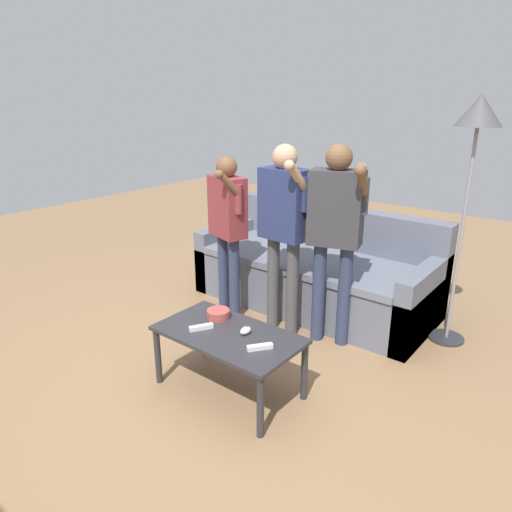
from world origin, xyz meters
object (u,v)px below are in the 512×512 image
floor_lamp (476,134)px  player_left (227,219)px  coffee_table (229,340)px  game_remote_wand_far (201,327)px  couch (316,273)px  game_remote_wand_near (260,347)px  player_right (335,223)px  game_remote_nunchuk (246,330)px  snack_bowl (218,314)px  player_center (284,218)px

floor_lamp → player_left: floor_lamp is taller
coffee_table → game_remote_wand_far: game_remote_wand_far is taller
couch → coffee_table: 1.60m
floor_lamp → game_remote_wand_near: 2.14m
couch → game_remote_wand_far: size_ratio=14.11×
player_left → game_remote_wand_near: player_left is taller
player_right → player_left: bearing=-171.8°
game_remote_nunchuk → player_left: (-0.87, 0.81, 0.44)m
snack_bowl → coffee_table: bearing=-30.8°
couch → player_right: player_right is taller
coffee_table → game_remote_nunchuk: (0.10, 0.06, 0.08)m
game_remote_wand_near → player_center: bearing=118.1°
player_center → player_right: bearing=11.0°
game_remote_nunchuk → game_remote_wand_near: (0.19, -0.10, -0.01)m
floor_lamp → player_center: 1.50m
player_right → game_remote_wand_near: player_right is taller
couch → player_left: 1.04m
couch → floor_lamp: (1.22, 0.05, 1.33)m
snack_bowl → player_right: (0.38, 0.89, 0.52)m
game_remote_nunchuk → player_right: (0.09, 0.95, 0.53)m
coffee_table → game_remote_wand_near: game_remote_wand_near is taller
coffee_table → player_right: size_ratio=0.61×
floor_lamp → game_remote_wand_near: (-0.64, -1.66, -1.19)m
floor_lamp → player_left: (-1.70, -0.76, -0.74)m
player_center → game_remote_wand_far: size_ratio=9.96×
player_center → snack_bowl: bearing=-88.0°
couch → player_right: (0.48, -0.57, 0.68)m
game_remote_nunchuk → player_center: 1.06m
snack_bowl → player_left: 1.04m
player_right → game_remote_wand_near: size_ratio=10.47×
snack_bowl → couch: bearing=93.6°
player_left → game_remote_wand_near: size_ratio=9.49×
snack_bowl → floor_lamp: size_ratio=0.08×
snack_bowl → game_remote_wand_near: snack_bowl is taller
coffee_table → player_center: bearing=103.7°
game_remote_wand_near → game_remote_wand_far: 0.46m
coffee_table → game_remote_wand_near: size_ratio=6.38×
coffee_table → snack_bowl: snack_bowl is taller
floor_lamp → player_center: floor_lamp is taller
couch → floor_lamp: floor_lamp is taller
player_left → player_right: player_right is taller
coffee_table → floor_lamp: (0.93, 1.63, 1.26)m
game_remote_nunchuk → floor_lamp: bearing=62.0°
couch → game_remote_nunchuk: size_ratio=24.95×
coffee_table → game_remote_nunchuk: bearing=31.7°
couch → coffee_table: (0.29, -1.57, 0.07)m
floor_lamp → game_remote_wand_far: (-1.10, -1.70, -1.19)m
game_remote_nunchuk → player_right: bearing=84.5°
snack_bowl → game_remote_nunchuk: snack_bowl is taller
player_center → game_remote_wand_far: 1.13m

